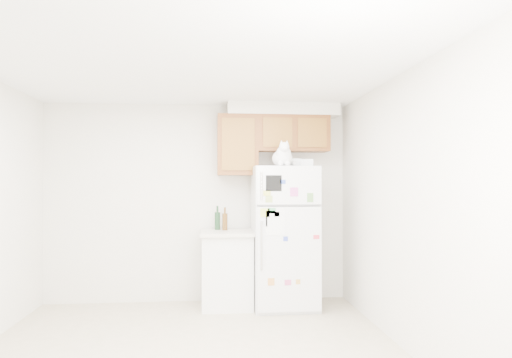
{
  "coord_description": "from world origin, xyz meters",
  "views": [
    {
      "loc": [
        0.18,
        -3.87,
        1.5
      ],
      "look_at": [
        0.71,
        1.55,
        1.55
      ],
      "focal_mm": 32.0,
      "sensor_mm": 36.0,
      "label": 1
    }
  ],
  "objects": [
    {
      "name": "storage_box_front",
      "position": [
        1.34,
        1.57,
        1.74
      ],
      "size": [
        0.18,
        0.15,
        0.09
      ],
      "primitive_type": "cube",
      "rotation": [
        0.0,
        0.0,
        -0.32
      ],
      "color": "white",
      "rests_on": "refrigerator"
    },
    {
      "name": "base_counter",
      "position": [
        0.37,
        1.68,
        0.46
      ],
      "size": [
        0.64,
        0.64,
        0.92
      ],
      "color": "white",
      "rests_on": "ground_plane"
    },
    {
      "name": "cat",
      "position": [
        1.02,
        1.49,
        1.81
      ],
      "size": [
        0.3,
        0.43,
        0.31
      ],
      "color": "white",
      "rests_on": "refrigerator"
    },
    {
      "name": "storage_box_back",
      "position": [
        1.18,
        1.64,
        1.75
      ],
      "size": [
        0.18,
        0.13,
        0.1
      ],
      "primitive_type": "cube",
      "rotation": [
        0.0,
        0.0,
        -0.01
      ],
      "color": "white",
      "rests_on": "refrigerator"
    },
    {
      "name": "room_shell",
      "position": [
        0.12,
        0.24,
        1.67
      ],
      "size": [
        3.84,
        4.04,
        2.52
      ],
      "color": "beige",
      "rests_on": "ground_plane"
    },
    {
      "name": "refrigerator",
      "position": [
        1.06,
        1.61,
        0.85
      ],
      "size": [
        0.76,
        0.78,
        1.7
      ],
      "color": "silver",
      "rests_on": "ground_plane"
    },
    {
      "name": "bottle_green",
      "position": [
        0.25,
        1.83,
        1.07
      ],
      "size": [
        0.07,
        0.07,
        0.3
      ],
      "primitive_type": null,
      "color": "#19381E",
      "rests_on": "base_counter"
    },
    {
      "name": "bottle_amber",
      "position": [
        0.34,
        1.77,
        1.06
      ],
      "size": [
        0.07,
        0.07,
        0.28
      ],
      "primitive_type": null,
      "color": "#593814",
      "rests_on": "base_counter"
    }
  ]
}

